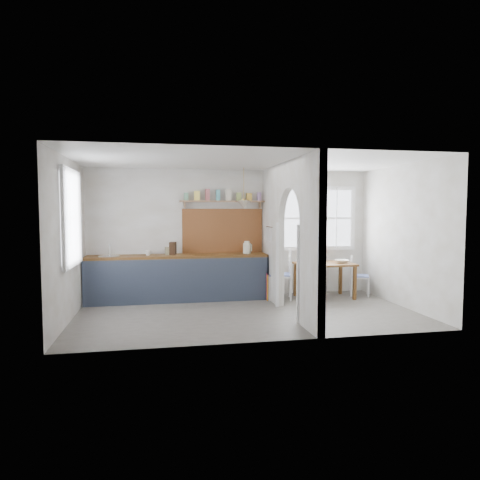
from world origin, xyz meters
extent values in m
cube|color=slate|center=(0.00, 0.00, 0.00)|extent=(5.80, 3.20, 0.01)
cube|color=white|center=(0.00, 0.00, 2.60)|extent=(5.80, 3.20, 0.01)
cube|color=white|center=(0.00, 1.60, 1.30)|extent=(5.80, 0.01, 2.60)
cube|color=white|center=(0.00, -1.60, 1.30)|extent=(5.80, 0.01, 2.60)
cube|color=white|center=(-2.90, 0.00, 1.30)|extent=(0.01, 3.20, 2.60)
cube|color=white|center=(2.90, 0.00, 1.30)|extent=(0.01, 3.20, 2.60)
cube|color=white|center=(0.70, -1.20, 1.30)|extent=(0.12, 0.80, 2.60)
cube|color=white|center=(0.70, 1.00, 1.30)|extent=(0.12, 1.20, 2.60)
cube|color=white|center=(0.70, -0.20, 2.08)|extent=(0.12, 1.20, 1.05)
cube|color=brown|center=(-1.13, 1.30, 0.88)|extent=(3.50, 0.60, 0.05)
cube|color=#363F58|center=(-1.13, 1.01, 0.42)|extent=(3.50, 0.03, 0.85)
cube|color=#3D2213|center=(-1.13, 1.35, 0.42)|extent=(3.46, 0.45, 0.85)
cylinder|color=silver|center=(-2.43, 1.30, 0.89)|extent=(0.40, 0.40, 0.02)
cube|color=#984E23|center=(-0.20, 1.58, 1.35)|extent=(1.65, 0.03, 0.90)
cube|color=#B07C53|center=(-0.20, 1.49, 1.95)|extent=(1.75, 0.20, 0.03)
cube|color=#4F8262|center=(-0.95, 1.49, 2.06)|extent=(0.09, 0.09, 0.18)
cube|color=yellow|center=(-0.74, 1.49, 2.06)|extent=(0.09, 0.09, 0.18)
cube|color=#9A4549|center=(-0.52, 1.49, 2.06)|extent=(0.09, 0.09, 0.18)
cube|color=teal|center=(-0.31, 1.49, 2.06)|extent=(0.09, 0.09, 0.18)
cube|color=#BBB19C|center=(-0.10, 1.49, 2.06)|extent=(0.09, 0.09, 0.18)
cube|color=olive|center=(0.11, 1.49, 2.06)|extent=(0.09, 0.09, 0.18)
cube|color=#B28622|center=(0.33, 1.49, 2.06)|extent=(0.09, 0.09, 0.18)
cube|color=#946FA3|center=(0.54, 1.49, 2.06)|extent=(0.09, 0.09, 0.18)
cone|color=beige|center=(0.15, 1.15, 1.88)|extent=(0.26, 0.26, 0.16)
cylinder|color=silver|center=(0.61, 0.90, 1.45)|extent=(0.02, 0.50, 0.02)
imported|color=white|center=(-1.71, 1.30, 0.95)|extent=(0.12, 0.12, 0.10)
imported|color=silver|center=(-1.70, 1.43, 0.94)|extent=(0.11, 0.11, 0.09)
cube|color=#3D2213|center=(-1.23, 1.36, 1.02)|extent=(0.15, 0.18, 0.25)
cylinder|color=#787154|center=(-1.34, 1.33, 0.98)|extent=(0.13, 0.13, 0.16)
cube|color=#BB2D5F|center=(0.58, 0.98, 0.28)|extent=(0.02, 0.03, 0.51)
cube|color=orange|center=(0.58, 0.92, 0.25)|extent=(0.02, 0.03, 0.52)
imported|color=white|center=(2.14, 0.95, 0.74)|extent=(0.27, 0.27, 0.07)
imported|color=#51804D|center=(1.59, 0.89, 0.75)|extent=(0.09, 0.09, 0.08)
cylinder|color=black|center=(1.41, 0.92, 0.72)|extent=(0.22, 0.22, 0.02)
imported|color=#5E4076|center=(1.76, 1.21, 0.79)|extent=(0.17, 0.17, 0.16)
camera|label=1|loc=(-1.49, -7.09, 1.77)|focal=32.00mm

